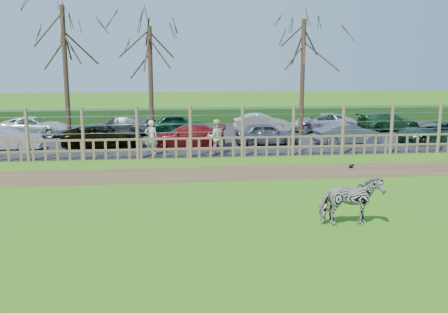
{
  "coord_description": "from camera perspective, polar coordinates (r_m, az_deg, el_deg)",
  "views": [
    {
      "loc": [
        -0.98,
        -15.53,
        4.59
      ],
      "look_at": [
        1.0,
        2.5,
        1.1
      ],
      "focal_mm": 40.0,
      "sensor_mm": 36.0,
      "label": 1
    }
  ],
  "objects": [
    {
      "name": "fence",
      "position": [
        23.86,
        -3.84,
        1.73
      ],
      "size": [
        30.16,
        0.16,
        2.5
      ],
      "color": "brown",
      "rests_on": "ground"
    },
    {
      "name": "visitor_a",
      "position": [
        24.54,
        -8.32,
        2.13
      ],
      "size": [
        0.64,
        0.43,
        1.72
      ],
      "primitive_type": "imported",
      "rotation": [
        0.0,
        0.0,
        3.16
      ],
      "color": "#C3EAAA",
      "rests_on": "asphalt"
    },
    {
      "name": "asphalt",
      "position": [
        30.4,
        -4.35,
        2.21
      ],
      "size": [
        44.0,
        13.0,
        0.04
      ],
      "primitive_type": "cube",
      "color": "#232326",
      "rests_on": "ground"
    },
    {
      "name": "car_1",
      "position": [
        27.83,
        -23.74,
        1.81
      ],
      "size": [
        3.7,
        1.44,
        1.2
      ],
      "primitive_type": "imported",
      "rotation": [
        0.0,
        0.0,
        1.62
      ],
      "color": "#C1B3C8",
      "rests_on": "asphalt"
    },
    {
      "name": "ground",
      "position": [
        16.23,
        -2.56,
        -5.55
      ],
      "size": [
        120.0,
        120.0,
        0.0
      ],
      "primitive_type": "plane",
      "color": "#4FA828",
      "rests_on": "ground"
    },
    {
      "name": "car_11",
      "position": [
        32.39,
        4.34,
        3.86
      ],
      "size": [
        3.69,
        1.41,
        1.2
      ],
      "primitive_type": "imported",
      "rotation": [
        0.0,
        0.0,
        1.53
      ],
      "color": "beige",
      "rests_on": "asphalt"
    },
    {
      "name": "hedge",
      "position": [
        37.27,
        -4.74,
        4.63
      ],
      "size": [
        46.0,
        2.0,
        1.1
      ],
      "primitive_type": "cube",
      "color": "#1E4716",
      "rests_on": "ground"
    },
    {
      "name": "car_2",
      "position": [
        27.23,
        -13.67,
        2.24
      ],
      "size": [
        4.51,
        2.45,
        1.2
      ],
      "primitive_type": "imported",
      "rotation": [
        0.0,
        0.0,
        1.68
      ],
      "color": "black",
      "rests_on": "asphalt"
    },
    {
      "name": "tree_right",
      "position": [
        30.6,
        9.05,
        11.98
      ],
      "size": [
        4.8,
        4.8,
        7.35
      ],
      "color": "#3D2B1E",
      "rests_on": "ground"
    },
    {
      "name": "car_10",
      "position": [
        32.03,
        -5.25,
        3.76
      ],
      "size": [
        3.57,
        1.55,
        1.2
      ],
      "primitive_type": "imported",
      "rotation": [
        0.0,
        0.0,
        1.53
      ],
      "color": "#0F4126",
      "rests_on": "asphalt"
    },
    {
      "name": "car_5",
      "position": [
        28.16,
        13.93,
        2.5
      ],
      "size": [
        3.73,
        1.53,
        1.2
      ],
      "primitive_type": "imported",
      "rotation": [
        0.0,
        0.0,
        1.64
      ],
      "color": "#4F576E",
      "rests_on": "asphalt"
    },
    {
      "name": "crow",
      "position": [
        22.32,
        14.34,
        -1.08
      ],
      "size": [
        0.23,
        0.17,
        0.19
      ],
      "color": "black",
      "rests_on": "ground"
    },
    {
      "name": "dirt_strip",
      "position": [
        20.58,
        -3.38,
        -2.01
      ],
      "size": [
        34.0,
        2.8,
        0.01
      ],
      "primitive_type": "cube",
      "color": "brown",
      "rests_on": "ground"
    },
    {
      "name": "car_12",
      "position": [
        33.23,
        11.18,
        3.86
      ],
      "size": [
        4.51,
        2.45,
        1.2
      ],
      "primitive_type": "imported",
      "rotation": [
        0.0,
        0.0,
        4.6
      ],
      "color": "#B2B3BB",
      "rests_on": "asphalt"
    },
    {
      "name": "tree_mid",
      "position": [
        29.05,
        -8.45,
        11.32
      ],
      "size": [
        4.8,
        4.8,
        6.83
      ],
      "color": "#3D2B1E",
      "rests_on": "ground"
    },
    {
      "name": "car_4",
      "position": [
        27.5,
        4.93,
        2.59
      ],
      "size": [
        3.58,
        1.56,
        1.2
      ],
      "primitive_type": "imported",
      "rotation": [
        0.0,
        0.0,
        1.61
      ],
      "color": "#565B67",
      "rests_on": "asphalt"
    },
    {
      "name": "car_9",
      "position": [
        31.7,
        -11.98,
        3.5
      ],
      "size": [
        4.26,
        2.02,
        1.2
      ],
      "primitive_type": "imported",
      "rotation": [
        0.0,
        0.0,
        4.63
      ],
      "color": "slate",
      "rests_on": "asphalt"
    },
    {
      "name": "car_13",
      "position": [
        34.65,
        18.3,
        3.79
      ],
      "size": [
        4.27,
        2.06,
        1.2
      ],
      "primitive_type": "imported",
      "rotation": [
        0.0,
        0.0,
        1.66
      ],
      "color": "#24502A",
      "rests_on": "asphalt"
    },
    {
      "name": "car_8",
      "position": [
        32.68,
        -20.92,
        3.23
      ],
      "size": [
        4.49,
        2.39,
        1.2
      ],
      "primitive_type": "imported",
      "rotation": [
        0.0,
        0.0,
        1.48
      ],
      "color": "silver",
      "rests_on": "asphalt"
    },
    {
      "name": "visitor_b",
      "position": [
        24.56,
        -0.94,
        2.25
      ],
      "size": [
        0.91,
        0.75,
        1.72
      ],
      "primitive_type": "imported",
      "rotation": [
        0.0,
        0.0,
        3.26
      ],
      "color": "beige",
      "rests_on": "asphalt"
    },
    {
      "name": "tree_left",
      "position": [
        28.59,
        -17.83,
        12.44
      ],
      "size": [
        4.8,
        4.8,
        7.88
      ],
      "color": "#3D2B1E",
      "rests_on": "ground"
    },
    {
      "name": "zebra",
      "position": [
        14.47,
        14.3,
        -4.97
      ],
      "size": [
        1.72,
        0.82,
        1.44
      ],
      "primitive_type": "imported",
      "rotation": [
        0.0,
        0.0,
        1.59
      ],
      "color": "gray",
      "rests_on": "ground"
    },
    {
      "name": "car_6",
      "position": [
        30.44,
        22.92,
        2.57
      ],
      "size": [
        4.46,
        2.31,
        1.2
      ],
      "primitive_type": "imported",
      "rotation": [
        0.0,
        0.0,
        4.79
      ],
      "color": "#1C4532",
      "rests_on": "asphalt"
    },
    {
      "name": "car_3",
      "position": [
        26.75,
        -4.28,
        2.37
      ],
      "size": [
        4.22,
        1.91,
        1.2
      ],
      "primitive_type": "imported",
      "rotation": [
        0.0,
        0.0,
        4.66
      ],
      "color": "maroon",
      "rests_on": "asphalt"
    }
  ]
}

